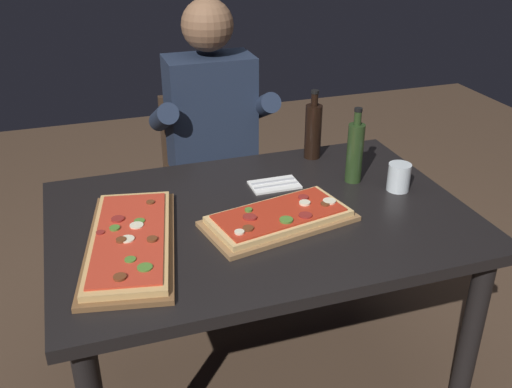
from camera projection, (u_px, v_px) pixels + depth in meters
ground_plane at (260, 376)px, 2.31m from camera, size 6.40×6.40×0.00m
dining_table at (261, 238)px, 2.02m from camera, size 1.40×0.96×0.74m
pizza_rectangular_front at (279, 218)px, 1.91m from camera, size 0.53×0.34×0.05m
pizza_rectangular_left at (130, 241)px, 1.78m from camera, size 0.38×0.66×0.05m
wine_bottle_dark at (355, 151)px, 2.15m from camera, size 0.06×0.06×0.29m
oil_bottle_amber at (313, 130)px, 2.35m from camera, size 0.07×0.07×0.28m
tumbler_near_camera at (399, 179)px, 2.12m from camera, size 0.08×0.08×0.10m
napkin_cutlery_set at (275, 185)px, 2.16m from camera, size 0.18×0.11×0.01m
diner_chair at (209, 177)px, 2.82m from camera, size 0.44×0.44×0.87m
seated_diner at (214, 136)px, 2.60m from camera, size 0.53×0.41×1.33m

